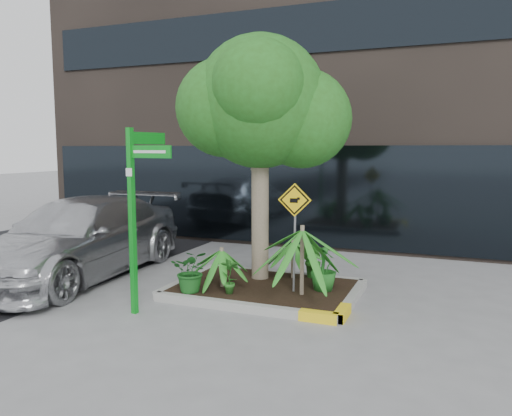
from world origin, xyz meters
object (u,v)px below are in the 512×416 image
at_px(parked_car, 80,238).
at_px(cattle_sign, 295,218).
at_px(tree, 260,102).
at_px(street_sign_post, 137,200).

distance_m(parked_car, cattle_sign, 4.64).
relative_size(parked_car, cattle_sign, 2.92).
xyz_separation_m(tree, street_sign_post, (-1.21, -2.24, -1.66)).
bearing_deg(parked_car, tree, 7.75).
height_order(tree, cattle_sign, tree).
height_order(tree, parked_car, tree).
bearing_deg(parked_car, street_sign_post, -34.39).
bearing_deg(street_sign_post, cattle_sign, 46.27).
distance_m(parked_car, street_sign_post, 3.11).
height_order(parked_car, cattle_sign, cattle_sign).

